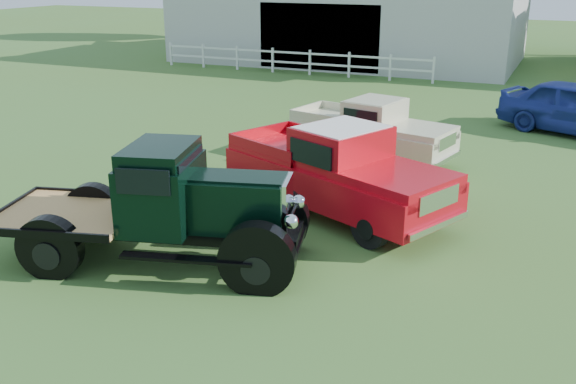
% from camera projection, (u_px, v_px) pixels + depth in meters
% --- Properties ---
extents(ground, '(120.00, 120.00, 0.00)m').
position_uv_depth(ground, '(250.00, 267.00, 11.38)').
color(ground, '#476827').
extents(shed_left, '(18.80, 10.20, 5.60)m').
position_uv_depth(shed_left, '(351.00, 8.00, 35.52)').
color(shed_left, '#B2B1AC').
rests_on(shed_left, ground).
extents(fence_rail, '(14.20, 0.16, 1.20)m').
position_uv_depth(fence_rail, '(291.00, 61.00, 31.47)').
color(fence_rail, white).
rests_on(fence_rail, ground).
extents(vintage_flatbed, '(5.86, 3.54, 2.17)m').
position_uv_depth(vintage_flatbed, '(157.00, 205.00, 11.25)').
color(vintage_flatbed, black).
rests_on(vintage_flatbed, ground).
extents(red_pickup, '(5.72, 4.03, 1.95)m').
position_uv_depth(red_pickup, '(337.00, 170.00, 13.55)').
color(red_pickup, '#BB0A16').
rests_on(red_pickup, ground).
extents(white_pickup, '(4.82, 2.72, 1.67)m').
position_uv_depth(white_pickup, '(371.00, 131.00, 17.29)').
color(white_pickup, beige).
rests_on(white_pickup, ground).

